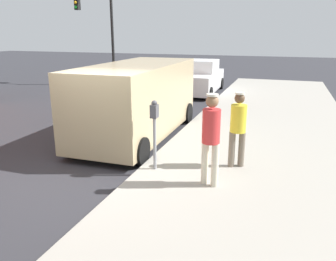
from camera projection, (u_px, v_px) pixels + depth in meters
The scene contains 8 objects.
ground_plane at pixel (96, 171), 7.66m from camera, with size 80.00×80.00×0.00m, color #2D2D33.
sidewalk_slab at pixel (255, 190), 6.55m from camera, with size 5.00×32.00×0.15m, color #9E998E.
parking_meter_near at pixel (155, 123), 7.10m from camera, with size 0.14×0.18×1.52m.
pedestrian_in_red at pixel (211, 134), 6.34m from camera, with size 0.35×0.34×1.79m.
pedestrian_in_yellow at pixel (238, 125), 7.28m from camera, with size 0.34×0.34×1.66m.
parked_van at pixel (137, 99), 9.82m from camera, with size 2.17×5.22×2.15m.
parked_sedan_ahead at pixel (199, 78), 17.27m from camera, with size 2.04×4.45×1.65m.
traffic_light_corner at pixel (99, 23), 19.52m from camera, with size 2.48×0.42×5.20m.
Camera 1 is at (3.86, -6.18, 3.02)m, focal length 36.23 mm.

